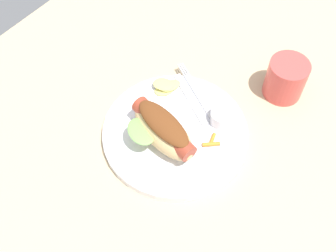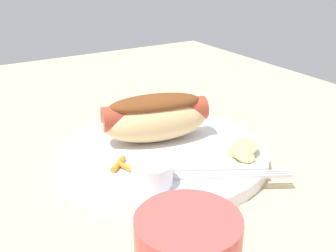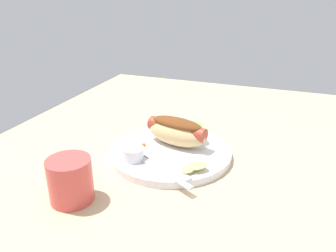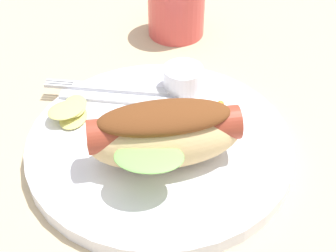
% 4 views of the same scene
% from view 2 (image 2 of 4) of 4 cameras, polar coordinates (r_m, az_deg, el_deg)
% --- Properties ---
extents(ground_plane, '(1.20, 0.90, 0.02)m').
position_cam_2_polar(ground_plane, '(0.54, 0.33, -5.20)').
color(ground_plane, tan).
extents(plate, '(0.27, 0.27, 0.02)m').
position_cam_2_polar(plate, '(0.53, -0.92, -3.72)').
color(plate, white).
rests_on(plate, ground_plane).
extents(hot_dog, '(0.11, 0.15, 0.06)m').
position_cam_2_polar(hot_dog, '(0.53, -1.74, 1.40)').
color(hot_dog, '#DBB77A').
rests_on(hot_dog, plate).
extents(sauce_ramekin, '(0.04, 0.04, 0.03)m').
position_cam_2_polar(sauce_ramekin, '(0.44, -2.23, -6.69)').
color(sauce_ramekin, white).
rests_on(sauce_ramekin, plate).
extents(fork, '(0.08, 0.13, 0.00)m').
position_cam_2_polar(fork, '(0.46, 7.94, -6.79)').
color(fork, silver).
rests_on(fork, plate).
extents(knife, '(0.08, 0.12, 0.00)m').
position_cam_2_polar(knife, '(0.48, 6.05, -5.79)').
color(knife, silver).
rests_on(knife, plate).
extents(chips_pile, '(0.06, 0.06, 0.02)m').
position_cam_2_polar(chips_pile, '(0.51, 10.30, -3.29)').
color(chips_pile, '#D7D16E').
rests_on(chips_pile, plate).
extents(carrot_garnish, '(0.04, 0.03, 0.01)m').
position_cam_2_polar(carrot_garnish, '(0.48, -6.53, -5.42)').
color(carrot_garnish, orange).
rests_on(carrot_garnish, plate).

